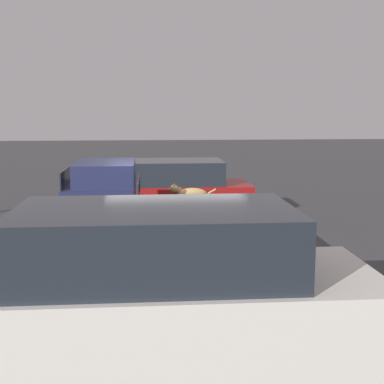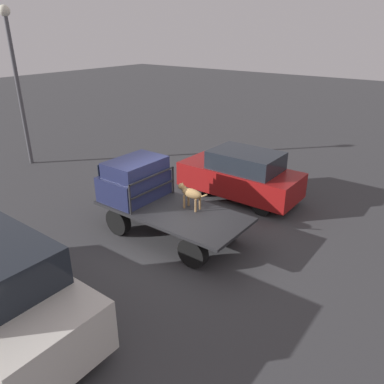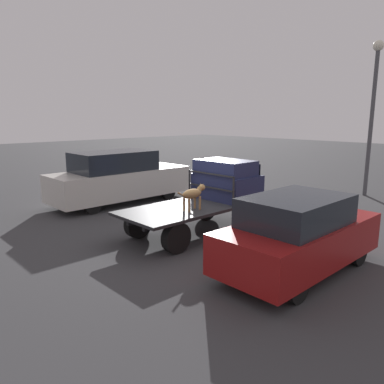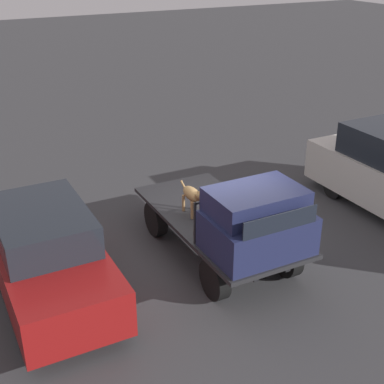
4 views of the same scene
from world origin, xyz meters
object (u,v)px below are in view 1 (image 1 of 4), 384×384
object	(u,v)px
parked_sedan	(173,193)
flatbed_truck	(174,231)
dog	(189,195)
parked_pickup_far	(137,300)

from	to	relation	value
parked_sedan	flatbed_truck	bearing A→B (deg)	92.10
flatbed_truck	dog	distance (m)	0.83
flatbed_truck	parked_pickup_far	size ratio (longest dim) A/B	0.79
flatbed_truck	dog	bearing A→B (deg)	-131.64
flatbed_truck	parked_pickup_far	xyz separation A→B (m)	(0.63, 4.73, 0.36)
flatbed_truck	dog	world-z (taller)	dog
flatbed_truck	dog	xyz separation A→B (m)	(-0.33, -0.38, 0.66)
dog	parked_sedan	size ratio (longest dim) A/B	0.24
dog	parked_pickup_far	xyz separation A→B (m)	(0.96, 5.11, -0.30)
parked_sedan	dog	bearing A→B (deg)	98.14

